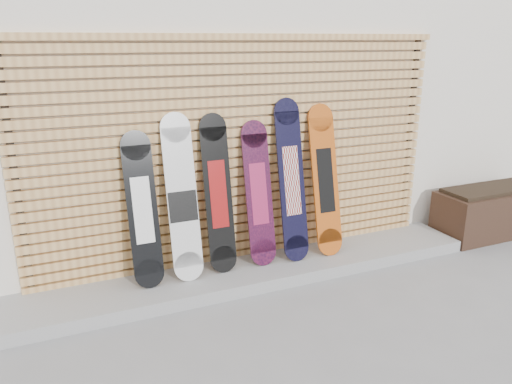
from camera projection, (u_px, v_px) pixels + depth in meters
ground at (302, 306)px, 4.39m from camera, size 80.00×80.00×0.00m
building at (219, 71)px, 7.11m from camera, size 12.00×5.00×3.60m
concrete_step at (256, 271)px, 4.91m from camera, size 4.60×0.70×0.12m
slat_wall at (244, 151)px, 4.82m from camera, size 4.26×0.08×2.29m
planter_box at (489, 212)px, 5.90m from camera, size 1.31×0.55×0.59m
snowboard_0 at (142, 210)px, 4.38m from camera, size 0.26×0.33×1.38m
snowboard_1 at (182, 199)px, 4.49m from camera, size 0.28×0.33×1.51m
snowboard_2 at (218, 194)px, 4.64m from camera, size 0.26×0.30×1.48m
snowboard_3 at (259, 194)px, 4.81m from camera, size 0.27×0.31×1.39m
snowboard_4 at (292, 181)px, 4.89m from camera, size 0.27×0.35×1.59m
snowboard_5 at (325, 180)px, 5.04m from camera, size 0.28×0.37×1.51m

